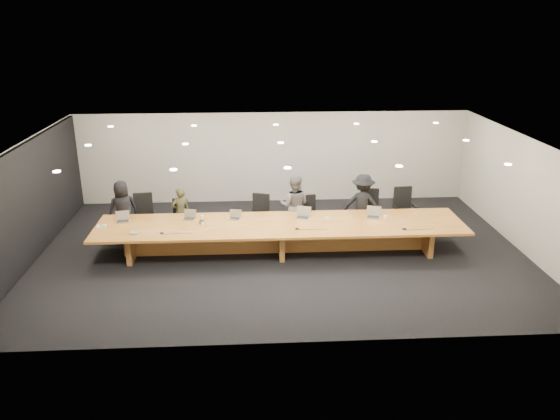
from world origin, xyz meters
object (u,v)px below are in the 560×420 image
at_px(person_c, 294,205).
at_px(person_a, 123,210).
at_px(paper_cup_far, 385,218).
at_px(chair_left, 179,218).
at_px(mic_right, 404,229).
at_px(person_d, 363,204).
at_px(chair_far_right, 405,209).
at_px(amber_mug, 201,222).
at_px(av_box, 135,233).
at_px(water_bottle, 202,220).
at_px(conference_table, 281,232).
at_px(chair_far_left, 144,216).
at_px(laptop_c, 235,215).
at_px(laptop_b, 189,215).
at_px(chair_mid_right, 310,214).
at_px(laptop_e, 373,213).
at_px(person_b, 181,212).
at_px(laptop_d, 303,213).
at_px(chair_mid_left, 259,215).
at_px(mic_left, 162,233).
at_px(mic_center, 297,228).
at_px(chair_right, 370,211).
at_px(paper_cup_near, 327,219).
at_px(laptop_a, 123,217).

bearing_deg(person_c, person_a, 9.93).
bearing_deg(paper_cup_far, chair_left, 168.48).
distance_m(chair_left, mic_right, 5.84).
bearing_deg(person_d, person_c, 17.25).
relative_size(chair_far_right, amber_mug, 13.81).
distance_m(person_c, av_box, 4.18).
height_order(person_c, amber_mug, person_c).
height_order(water_bottle, amber_mug, water_bottle).
bearing_deg(paper_cup_far, conference_table, -176.94).
relative_size(chair_far_left, amber_mug, 13.68).
height_order(laptop_c, water_bottle, water_bottle).
bearing_deg(mic_right, laptop_b, 169.56).
bearing_deg(chair_left, chair_mid_right, 13.20).
distance_m(laptop_e, amber_mug, 4.31).
distance_m(person_b, laptop_d, 3.25).
xyz_separation_m(chair_mid_left, water_bottle, (-1.41, -1.16, 0.32)).
distance_m(av_box, mic_left, 0.63).
bearing_deg(mic_center, chair_mid_left, 119.30).
height_order(laptop_b, laptop_d, laptop_d).
bearing_deg(person_c, laptop_c, 36.59).
height_order(person_b, amber_mug, person_b).
bearing_deg(chair_right, chair_far_left, -172.67).
bearing_deg(chair_mid_right, laptop_b, -173.77).
distance_m(chair_far_left, chair_left, 0.90).
height_order(chair_mid_right, chair_right, chair_right).
height_order(chair_far_right, av_box, chair_far_right).
xyz_separation_m(person_b, paper_cup_near, (3.73, -1.08, 0.13)).
bearing_deg(laptop_d, paper_cup_near, -4.66).
relative_size(person_c, person_d, 1.00).
height_order(chair_far_right, paper_cup_far, chair_far_right).
relative_size(person_a, water_bottle, 6.17).
height_order(chair_mid_left, paper_cup_near, chair_mid_left).
distance_m(laptop_a, av_box, 0.92).
xyz_separation_m(laptop_c, amber_mug, (-0.82, -0.24, -0.07)).
relative_size(chair_mid_right, av_box, 4.86).
height_order(person_d, paper_cup_near, person_d).
relative_size(laptop_e, mic_right, 2.84).
distance_m(amber_mug, paper_cup_far, 4.58).
bearing_deg(laptop_e, laptop_b, -164.12).
relative_size(paper_cup_near, mic_left, 0.98).
bearing_deg(mic_center, chair_right, 37.51).
bearing_deg(chair_mid_left, person_b, -163.91).
bearing_deg(conference_table, chair_mid_left, 112.95).
bearing_deg(chair_mid_right, chair_left, 172.10).
distance_m(amber_mug, av_box, 1.60).
xyz_separation_m(chair_mid_right, person_a, (-4.92, -0.08, 0.27)).
bearing_deg(chair_mid_right, chair_far_left, 172.29).
bearing_deg(laptop_b, person_c, 29.63).
relative_size(laptop_e, mic_left, 3.45).
xyz_separation_m(laptop_a, paper_cup_far, (6.51, -0.22, -0.08)).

